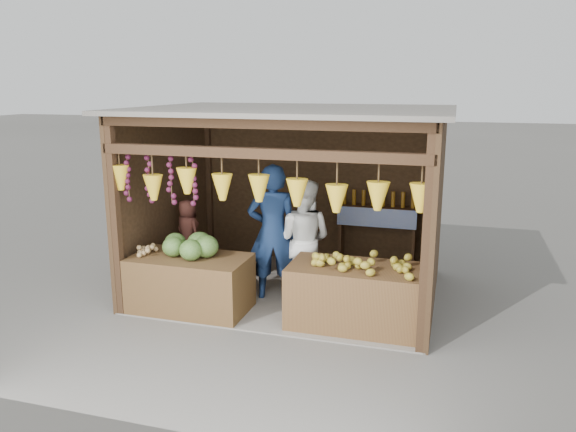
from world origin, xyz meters
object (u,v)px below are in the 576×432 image
at_px(woman_standing, 303,239).
at_px(vendor_seated, 188,232).
at_px(counter_left, 191,284).
at_px(man_standing, 273,233).
at_px(counter_right, 358,297).

relative_size(woman_standing, vendor_seated, 1.73).
height_order(counter_left, vendor_seated, vendor_seated).
bearing_deg(man_standing, counter_right, 137.82).
relative_size(man_standing, vendor_seated, 1.95).
bearing_deg(vendor_seated, woman_standing, -157.46).
distance_m(counter_right, vendor_seated, 2.94).
relative_size(counter_left, woman_standing, 0.91).
bearing_deg(counter_right, woman_standing, 139.25).
xyz_separation_m(man_standing, vendor_seated, (-1.45, 0.29, -0.17)).
bearing_deg(woman_standing, counter_left, 38.44).
bearing_deg(counter_left, counter_right, 2.87).
height_order(woman_standing, vendor_seated, woman_standing).
height_order(counter_right, woman_standing, woman_standing).
relative_size(counter_left, man_standing, 0.80).
relative_size(counter_right, woman_standing, 1.00).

